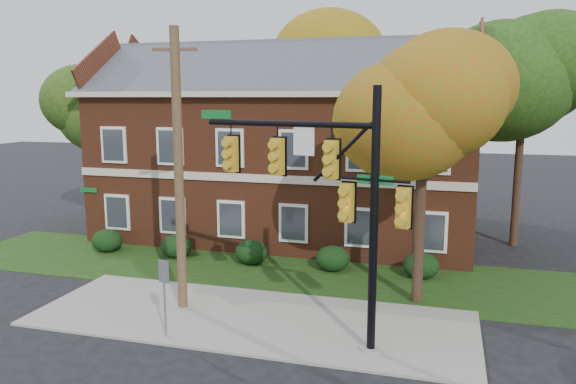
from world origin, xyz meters
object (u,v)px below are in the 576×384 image
(apartment_building, at_px, (286,138))
(tree_right_rear, at_px, (533,72))
(tree_near_right, at_px, (431,107))
(tree_left_rear, at_px, (101,103))
(sign_post, at_px, (164,286))
(tree_far_rear, at_px, (342,67))
(hedge_right, at_px, (333,259))
(hedge_left, at_px, (176,246))
(hedge_far_left, at_px, (107,241))
(hedge_center, at_px, (251,252))
(utility_pole, at_px, (179,171))
(traffic_signal, at_px, (329,188))
(hedge_far_right, at_px, (421,266))

(apartment_building, distance_m, tree_right_rear, 11.77)
(apartment_building, xyz_separation_m, tree_near_right, (7.22, -8.09, 1.68))
(tree_left_rear, distance_m, sign_post, 16.21)
(apartment_building, xyz_separation_m, tree_far_rear, (1.34, 7.84, 3.86))
(tree_right_rear, bearing_deg, tree_near_right, -114.58)
(apartment_building, bearing_deg, tree_left_rear, -173.46)
(tree_far_rear, bearing_deg, hedge_right, -80.64)
(hedge_left, bearing_deg, hedge_right, 0.00)
(hedge_far_left, relative_size, hedge_center, 1.00)
(tree_near_right, distance_m, tree_far_rear, 17.12)
(hedge_far_left, height_order, hedge_right, same)
(tree_near_right, bearing_deg, sign_post, -145.57)
(tree_near_right, bearing_deg, hedge_right, 142.72)
(tree_right_rear, xyz_separation_m, utility_pole, (-11.81, -11.52, -3.47))
(tree_left_rear, distance_m, utility_pole, 13.44)
(hedge_right, height_order, traffic_signal, traffic_signal)
(tree_far_rear, bearing_deg, utility_pole, -95.68)
(tree_left_rear, relative_size, tree_far_rear, 0.77)
(tree_left_rear, relative_size, utility_pole, 0.97)
(hedge_far_left, relative_size, sign_post, 0.59)
(hedge_right, xyz_separation_m, tree_left_rear, (-13.23, 4.14, 6.16))
(hedge_right, bearing_deg, tree_far_rear, 99.36)
(apartment_building, height_order, tree_far_rear, tree_far_rear)
(apartment_building, bearing_deg, hedge_far_right, -36.89)
(tree_right_rear, bearing_deg, apartment_building, -175.67)
(hedge_far_right, distance_m, tree_near_right, 6.77)
(hedge_far_left, xyz_separation_m, traffic_signal, (11.72, -6.76, 4.00))
(tree_far_rear, bearing_deg, tree_right_rear, -35.00)
(hedge_center, relative_size, hedge_right, 1.00)
(hedge_far_right, distance_m, traffic_signal, 8.19)
(hedge_center, distance_m, tree_far_rear, 15.57)
(hedge_far_left, height_order, tree_near_right, tree_near_right)
(hedge_center, relative_size, tree_right_rear, 0.13)
(hedge_right, height_order, sign_post, sign_post)
(hedge_far_left, height_order, tree_left_rear, tree_left_rear)
(tree_near_right, distance_m, tree_right_rear, 9.94)
(traffic_signal, bearing_deg, tree_right_rear, 74.58)
(apartment_building, distance_m, hedge_right, 7.73)
(hedge_far_right, relative_size, tree_far_rear, 0.12)
(tree_left_rear, height_order, traffic_signal, tree_left_rear)
(utility_pole, bearing_deg, hedge_center, 74.50)
(hedge_center, height_order, traffic_signal, traffic_signal)
(hedge_left, xyz_separation_m, hedge_right, (7.00, 0.00, 0.00))
(apartment_building, bearing_deg, hedge_center, -90.00)
(apartment_building, height_order, traffic_signal, apartment_building)
(apartment_building, xyz_separation_m, traffic_signal, (4.72, -12.02, -0.46))
(hedge_far_right, xyz_separation_m, tree_right_rear, (4.31, 6.11, 7.60))
(tree_right_rear, height_order, utility_pole, tree_right_rear)
(hedge_right, bearing_deg, hedge_far_left, 180.00)
(tree_far_rear, xyz_separation_m, sign_post, (-1.24, -20.81, -7.23))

